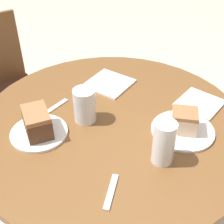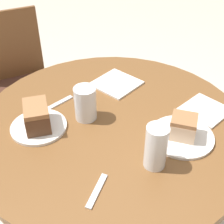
# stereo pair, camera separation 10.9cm
# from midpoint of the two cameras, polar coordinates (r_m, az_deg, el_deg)

# --- Properties ---
(table) EXTENTS (0.98, 0.98, 0.76)m
(table) POSITION_cam_midpoint_polar(r_m,az_deg,el_deg) (1.27, 2.50, -9.23)
(table) COLOR brown
(table) RESTS_ON ground_plane
(chair) EXTENTS (0.48, 0.48, 0.87)m
(chair) POSITION_cam_midpoint_polar(r_m,az_deg,el_deg) (1.88, -15.49, 4.28)
(chair) COLOR brown
(chair) RESTS_ON ground_plane
(plate_near) EXTENTS (0.19, 0.19, 0.01)m
(plate_near) POSITION_cam_midpoint_polar(r_m,az_deg,el_deg) (1.10, -10.50, -2.76)
(plate_near) COLOR white
(plate_near) RESTS_ON table
(plate_far) EXTENTS (0.22, 0.22, 0.01)m
(plate_far) POSITION_cam_midpoint_polar(r_m,az_deg,el_deg) (1.09, 15.44, -4.41)
(plate_far) COLOR white
(plate_far) RESTS_ON table
(cake_slice_near) EXTENTS (0.11, 0.14, 0.09)m
(cake_slice_near) POSITION_cam_midpoint_polar(r_m,az_deg,el_deg) (1.07, -10.78, -0.83)
(cake_slice_near) COLOR brown
(cake_slice_near) RESTS_ON plate_near
(cake_slice_far) EXTENTS (0.12, 0.12, 0.08)m
(cake_slice_far) POSITION_cam_midpoint_polar(r_m,az_deg,el_deg) (1.06, 15.81, -2.71)
(cake_slice_far) COLOR beige
(cake_slice_far) RESTS_ON plate_far
(glass_lemonade) EXTENTS (0.07, 0.07, 0.15)m
(glass_lemonade) POSITION_cam_midpoint_polar(r_m,az_deg,el_deg) (0.93, 11.19, -6.81)
(glass_lemonade) COLOR silver
(glass_lemonade) RESTS_ON table
(glass_water) EXTENTS (0.08, 0.08, 0.13)m
(glass_water) POSITION_cam_midpoint_polar(r_m,az_deg,el_deg) (1.10, -2.06, 1.25)
(glass_water) COLOR silver
(glass_water) RESTS_ON table
(napkin_stack) EXTENTS (0.21, 0.21, 0.01)m
(napkin_stack) POSITION_cam_midpoint_polar(r_m,az_deg,el_deg) (1.31, 3.20, 5.15)
(napkin_stack) COLOR silver
(napkin_stack) RESTS_ON table
(fork) EXTENTS (0.19, 0.06, 0.00)m
(fork) POSITION_cam_midpoint_polar(r_m,az_deg,el_deg) (1.19, -8.26, 0.93)
(fork) COLOR silver
(fork) RESTS_ON table
(spoon) EXTENTS (0.11, 0.09, 0.00)m
(spoon) POSITION_cam_midpoint_polar(r_m,az_deg,el_deg) (0.90, 0.81, -14.37)
(spoon) COLOR silver
(spoon) RESTS_ON table
(napkin_side) EXTENTS (0.18, 0.18, 0.01)m
(napkin_side) POSITION_cam_midpoint_polar(r_m,az_deg,el_deg) (1.23, 19.11, 0.26)
(napkin_side) COLOR silver
(napkin_side) RESTS_ON table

